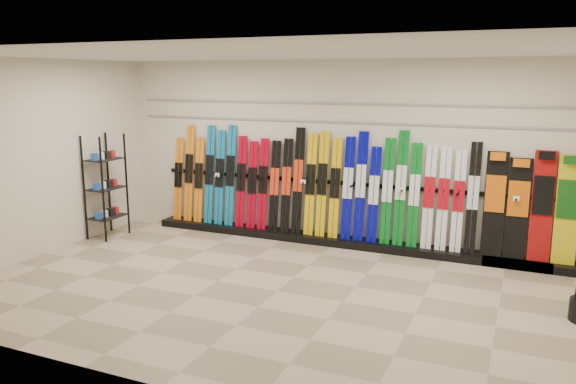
% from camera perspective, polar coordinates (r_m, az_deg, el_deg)
% --- Properties ---
extents(floor, '(8.00, 8.00, 0.00)m').
position_cam_1_polar(floor, '(7.37, -1.11, -10.03)').
color(floor, gray).
rests_on(floor, ground).
extents(back_wall, '(8.00, 0.00, 8.00)m').
position_cam_1_polar(back_wall, '(9.27, 5.27, 4.00)').
color(back_wall, beige).
rests_on(back_wall, floor).
extents(left_wall, '(0.00, 5.00, 5.00)m').
position_cam_1_polar(left_wall, '(9.34, -24.14, 3.09)').
color(left_wall, beige).
rests_on(left_wall, floor).
extents(ceiling, '(8.00, 8.00, 0.00)m').
position_cam_1_polar(ceiling, '(6.86, -1.21, 13.95)').
color(ceiling, silver).
rests_on(ceiling, back_wall).
extents(ski_rack_base, '(8.00, 0.40, 0.12)m').
position_cam_1_polar(ski_rack_base, '(9.30, 6.01, -5.07)').
color(ski_rack_base, black).
rests_on(ski_rack_base, floor).
extents(skis, '(5.37, 0.25, 1.79)m').
position_cam_1_polar(skis, '(9.35, 2.27, 0.65)').
color(skis, orange).
rests_on(skis, ski_rack_base).
extents(snowboards, '(1.27, 0.24, 1.58)m').
position_cam_1_polar(snowboards, '(8.79, 23.37, -1.42)').
color(snowboards, black).
rests_on(snowboards, ski_rack_base).
extents(accessory_rack, '(0.40, 0.60, 1.77)m').
position_cam_1_polar(accessory_rack, '(10.08, -18.03, 0.56)').
color(accessory_rack, black).
rests_on(accessory_rack, floor).
extents(slatwall_rail_0, '(7.60, 0.02, 0.03)m').
position_cam_1_polar(slatwall_rail_0, '(9.20, 5.29, 7.08)').
color(slatwall_rail_0, gray).
rests_on(slatwall_rail_0, back_wall).
extents(slatwall_rail_1, '(7.60, 0.02, 0.03)m').
position_cam_1_polar(slatwall_rail_1, '(9.18, 5.33, 8.94)').
color(slatwall_rail_1, gray).
rests_on(slatwall_rail_1, back_wall).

